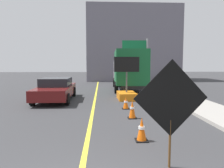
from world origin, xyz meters
TOP-DOWN VIEW (x-y plane):
  - sidewalk_curb at (5.54, 6.00)m, footprint 2.18×48.00m
  - lane_center_stripe at (0.00, 6.00)m, footprint 0.14×36.00m
  - roadwork_sign at (1.88, 1.53)m, footprint 1.63×0.18m
  - arrow_board_trailer at (2.02, 10.46)m, footprint 1.60×1.83m
  - box_truck at (2.77, 15.24)m, footprint 2.76×7.42m
  - pickup_car at (-2.42, 10.36)m, footprint 2.15×4.92m
  - highway_guide_sign at (4.59, 19.95)m, footprint 2.79×0.24m
  - far_building_block at (4.77, 27.78)m, footprint 12.50×7.13m
  - traffic_cone_near_sign at (1.59, 3.13)m, footprint 0.36×0.36m
  - traffic_cone_mid_lane at (1.69, 5.70)m, footprint 0.36×0.36m
  - traffic_cone_far_lane at (1.64, 7.56)m, footprint 0.36×0.36m

SIDE VIEW (x-z plane):
  - lane_center_stripe at x=0.00m, z-range 0.00..0.01m
  - sidewalk_curb at x=5.54m, z-range 0.00..0.14m
  - traffic_cone_far_lane at x=1.64m, z-range -0.01..0.63m
  - traffic_cone_near_sign at x=1.59m, z-range -0.01..0.69m
  - traffic_cone_mid_lane at x=1.69m, z-range -0.01..0.76m
  - arrow_board_trailer at x=2.02m, z-range -0.87..1.83m
  - pickup_car at x=-2.42m, z-range 0.01..1.39m
  - roadwork_sign at x=1.88m, z-range 0.30..2.64m
  - box_truck at x=2.77m, z-range 0.14..3.48m
  - highway_guide_sign at x=4.59m, z-range 0.92..5.92m
  - far_building_block at x=4.77m, z-range 0.00..10.02m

